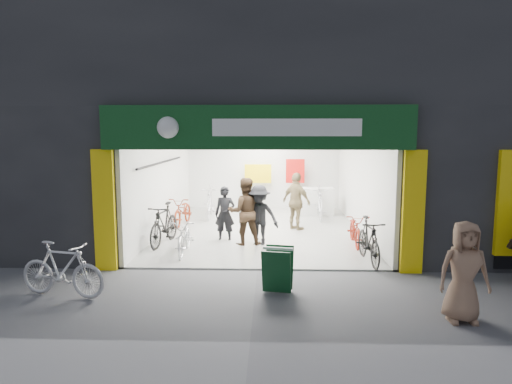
{
  "coord_description": "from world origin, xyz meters",
  "views": [
    {
      "loc": [
        0.29,
        -9.5,
        2.96
      ],
      "look_at": [
        -0.07,
        1.5,
        1.51
      ],
      "focal_mm": 32.0,
      "sensor_mm": 36.0,
      "label": 1
    }
  ],
  "objects_px": {
    "bike_right_front": "(369,241)",
    "parked_bike": "(62,269)",
    "bike_left_front": "(185,236)",
    "sandwich_board": "(278,268)",
    "pedestrian_near": "(464,272)"
  },
  "relations": [
    {
      "from": "pedestrian_near",
      "to": "sandwich_board",
      "type": "distance_m",
      "value": 3.14
    },
    {
      "from": "sandwich_board",
      "to": "bike_left_front",
      "type": "bearing_deg",
      "value": 141.17
    },
    {
      "from": "bike_left_front",
      "to": "parked_bike",
      "type": "relative_size",
      "value": 0.99
    },
    {
      "from": "parked_bike",
      "to": "pedestrian_near",
      "type": "bearing_deg",
      "value": -84.45
    },
    {
      "from": "parked_bike",
      "to": "sandwich_board",
      "type": "height_order",
      "value": "parked_bike"
    },
    {
      "from": "bike_left_front",
      "to": "parked_bike",
      "type": "height_order",
      "value": "parked_bike"
    },
    {
      "from": "parked_bike",
      "to": "pedestrian_near",
      "type": "relative_size",
      "value": 1.06
    },
    {
      "from": "parked_bike",
      "to": "sandwich_board",
      "type": "bearing_deg",
      "value": -71.89
    },
    {
      "from": "bike_left_front",
      "to": "sandwich_board",
      "type": "xyz_separation_m",
      "value": [
        2.22,
        -2.59,
        0.01
      ]
    },
    {
      "from": "bike_right_front",
      "to": "sandwich_board",
      "type": "xyz_separation_m",
      "value": [
        -2.08,
        -1.92,
        -0.07
      ]
    },
    {
      "from": "parked_bike",
      "to": "sandwich_board",
      "type": "distance_m",
      "value": 3.9
    },
    {
      "from": "bike_left_front",
      "to": "bike_right_front",
      "type": "bearing_deg",
      "value": -11.06
    },
    {
      "from": "bike_left_front",
      "to": "bike_right_front",
      "type": "distance_m",
      "value": 4.35
    },
    {
      "from": "bike_right_front",
      "to": "parked_bike",
      "type": "xyz_separation_m",
      "value": [
        -5.96,
        -2.28,
        -0.01
      ]
    },
    {
      "from": "bike_left_front",
      "to": "bike_right_front",
      "type": "xyz_separation_m",
      "value": [
        4.3,
        -0.67,
        0.08
      ]
    }
  ]
}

